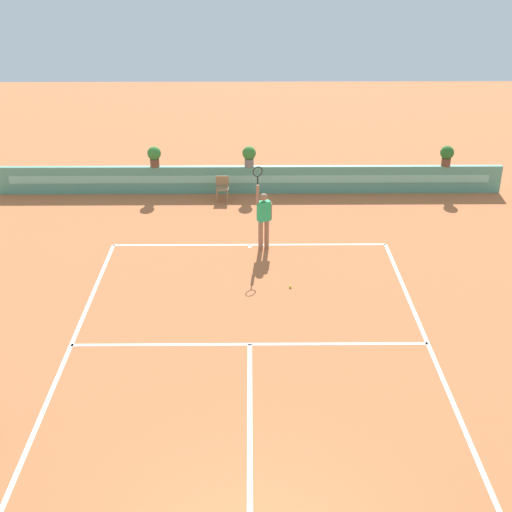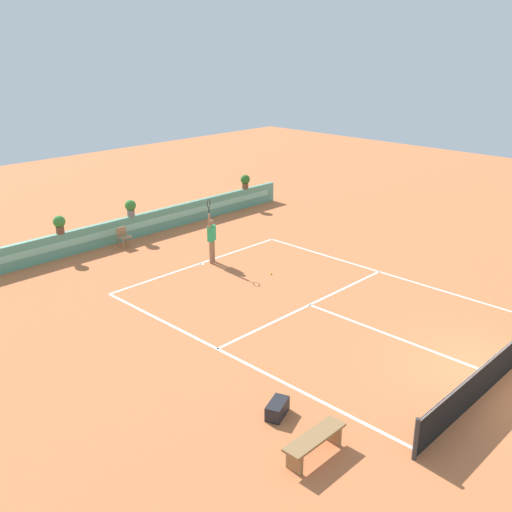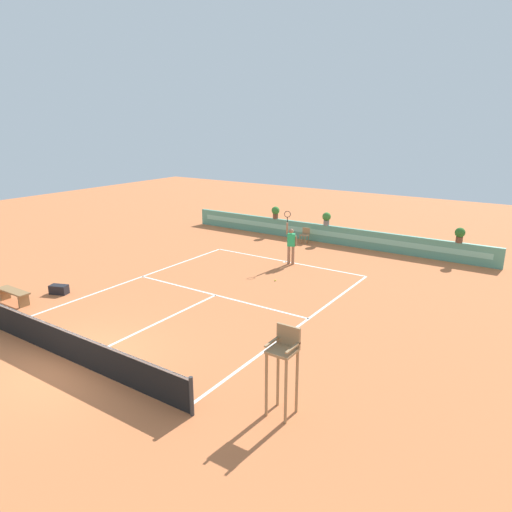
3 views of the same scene
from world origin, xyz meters
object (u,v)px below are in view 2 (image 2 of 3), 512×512
ball_kid_chair (123,236)px  bench_courtside (315,441)px  gear_bag (277,409)px  potted_plant_far_right (245,181)px  tennis_player (212,237)px  potted_plant_centre (130,207)px  potted_plant_left (59,223)px  tennis_ball_near_baseline (271,274)px

ball_kid_chair → bench_courtside: ball_kid_chair is taller
gear_bag → potted_plant_far_right: 18.12m
tennis_player → potted_plant_centre: bearing=95.1°
gear_bag → potted_plant_centre: potted_plant_centre is taller
potted_plant_far_right → potted_plant_left: bearing=180.0°
gear_bag → bench_courtside: bearing=-109.0°
ball_kid_chair → gear_bag: ball_kid_chair is taller
gear_bag → tennis_player: bearing=56.5°
ball_kid_chair → tennis_ball_near_baseline: size_ratio=12.50×
ball_kid_chair → tennis_ball_near_baseline: bearing=-72.7°
tennis_player → potted_plant_far_right: 8.10m
potted_plant_far_right → ball_kid_chair: bearing=-174.7°
gear_bag → potted_plant_centre: bearing=68.5°
gear_bag → potted_plant_left: potted_plant_left is taller
ball_kid_chair → potted_plant_centre: size_ratio=1.17×
potted_plant_left → potted_plant_far_right: (10.32, 0.00, 0.00)m
tennis_ball_near_baseline → potted_plant_far_right: size_ratio=0.09×
bench_courtside → tennis_player: bearing=58.5°
tennis_player → potted_plant_centre: (-0.42, 4.75, 0.36)m
gear_bag → tennis_ball_near_baseline: gear_bag is taller
bench_courtside → potted_plant_far_right: potted_plant_far_right is taller
bench_courtside → potted_plant_centre: bearing=68.8°
tennis_player → bench_courtside: bearing=-121.5°
potted_plant_centre → potted_plant_far_right: (6.98, 0.00, 0.00)m
ball_kid_chair → potted_plant_left: 2.68m
potted_plant_left → ball_kid_chair: bearing=-17.0°
tennis_player → tennis_ball_near_baseline: (0.67, -2.51, -1.02)m
tennis_ball_near_baseline → potted_plant_far_right: bearing=50.9°
ball_kid_chair → potted_plant_far_right: 8.01m
gear_bag → potted_plant_centre: 14.36m
ball_kid_chair → potted_plant_far_right: size_ratio=1.17×
tennis_ball_near_baseline → potted_plant_far_right: potted_plant_far_right is taller
tennis_player → potted_plant_left: bearing=128.4°
tennis_player → potted_plant_far_right: (6.56, 4.75, 0.36)m
tennis_player → potted_plant_centre: size_ratio=3.57×
potted_plant_centre → potted_plant_far_right: size_ratio=1.00×
tennis_player → potted_plant_left: (-3.76, 4.75, 0.36)m
ball_kid_chair → potted_plant_centre: potted_plant_centre is taller
potted_plant_left → potted_plant_far_right: same height
potted_plant_left → potted_plant_far_right: size_ratio=1.00×
tennis_ball_near_baseline → potted_plant_centre: bearing=98.6°
ball_kid_chair → tennis_player: tennis_player is taller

